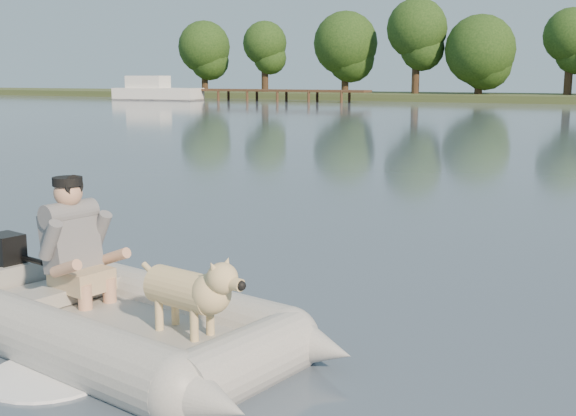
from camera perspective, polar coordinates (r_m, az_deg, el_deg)
The scene contains 7 objects.
water at distance 6.84m, azimuth -10.51°, elevation -8.91°, with size 160.00×160.00×0.00m, color slate.
dock at distance 64.52m, azimuth -1.29°, elevation 8.89°, with size 18.00×2.00×1.04m, color #4C331E, non-canonical shape.
dinghy at distance 6.17m, azimuth -13.03°, elevation -5.05°, with size 4.93×3.51×1.45m, color #979792, non-canonical shape.
man at distance 6.73m, azimuth -16.70°, elevation -2.25°, with size 0.76×0.65×1.13m, color slate, non-canonical shape.
dog at distance 5.74m, azimuth -8.23°, elevation -6.92°, with size 0.98×0.35×0.65m, color tan, non-canonical shape.
outboard_motor at distance 7.65m, azimuth -21.28°, elevation -4.82°, with size 0.44×0.31×0.83m, color black, non-canonical shape.
cabin_cruiser at distance 68.33m, azimuth -10.25°, elevation 9.32°, with size 8.51×3.04×2.63m, color white, non-canonical shape.
Camera 1 is at (3.92, -5.14, 2.24)m, focal length 45.00 mm.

